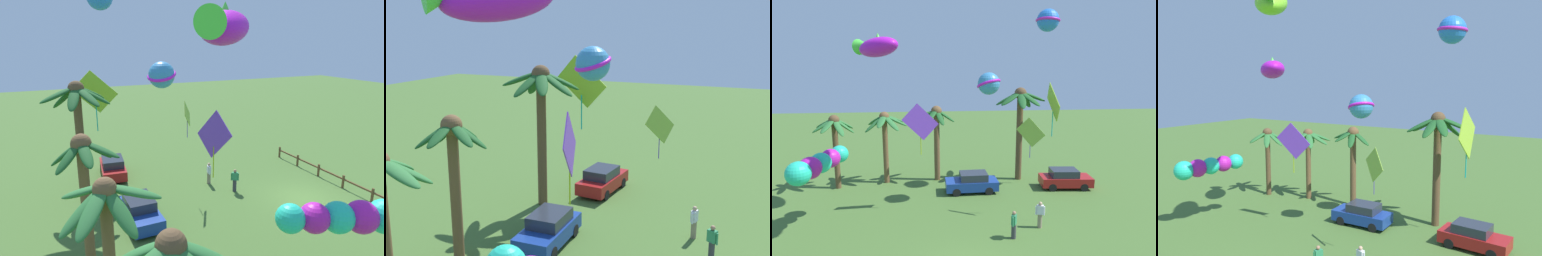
# 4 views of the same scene
# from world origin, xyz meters

# --- Properties ---
(ground_plane) EXTENTS (120.00, 120.00, 0.00)m
(ground_plane) POSITION_xyz_m (0.00, 0.00, 0.00)
(ground_plane) COLOR #476B2D
(palm_tree_0) EXTENTS (4.26, 4.26, 7.75)m
(palm_tree_0) POSITION_xyz_m (5.76, 13.08, 5.83)
(palm_tree_0) COLOR brown
(palm_tree_0) RESTS_ON ground
(palm_tree_2) EXTENTS (3.25, 3.04, 6.28)m
(palm_tree_2) POSITION_xyz_m (-1.09, 13.65, 4.51)
(palm_tree_2) COLOR brown
(palm_tree_2) RESTS_ON ground
(palm_tree_3) EXTENTS (3.49, 3.61, 5.88)m
(palm_tree_3) POSITION_xyz_m (-5.20, 13.45, 4.48)
(palm_tree_3) COLOR brown
(palm_tree_3) RESTS_ON ground
(rail_fence) EXTENTS (14.13, 0.12, 0.95)m
(rail_fence) POSITION_xyz_m (0.20, -3.66, 0.59)
(rail_fence) COLOR brown
(rail_fence) RESTS_ON ground
(parked_car_0) EXTENTS (4.04, 2.06, 1.51)m
(parked_car_0) POSITION_xyz_m (8.85, 10.69, 0.75)
(parked_car_0) COLOR #A51919
(parked_car_0) RESTS_ON ground
(parked_car_1) EXTENTS (3.92, 1.79, 1.51)m
(parked_car_1) POSITION_xyz_m (1.48, 10.60, 0.75)
(parked_car_1) COLOR navy
(parked_car_1) RESTS_ON ground
(spectator_0) EXTENTS (0.38, 0.50, 1.59)m
(spectator_0) POSITION_xyz_m (2.85, 3.56, 0.81)
(spectator_0) COLOR #38383D
(spectator_0) RESTS_ON ground
(spectator_1) EXTENTS (0.54, 0.32, 1.59)m
(spectator_1) POSITION_xyz_m (4.70, 4.61, 0.81)
(spectator_1) COLOR gray
(spectator_1) RESTS_ON ground
(kite_diamond_0) EXTENTS (0.53, 3.07, 4.25)m
(kite_diamond_0) POSITION_xyz_m (8.00, 11.70, 6.61)
(kite_diamond_0) COLOR #98C72D
(kite_tube_1) EXTENTS (2.29, 4.52, 1.27)m
(kite_tube_1) POSITION_xyz_m (-7.79, 5.53, 3.97)
(kite_tube_1) COLOR #22D3A7
(kite_diamond_2) EXTENTS (1.54, 1.01, 2.51)m
(kite_diamond_2) POSITION_xyz_m (4.52, 6.37, 5.33)
(kite_diamond_2) COLOR #90BF38
(kite_ball_3) EXTENTS (2.28, 2.28, 1.48)m
(kite_ball_3) POSITION_xyz_m (2.34, 8.84, 8.23)
(kite_ball_3) COLOR #3A8AC7
(kite_diamond_5) EXTENTS (2.32, 0.62, 3.33)m
(kite_diamond_5) POSITION_xyz_m (-2.20, 7.90, 5.83)
(kite_diamond_5) COLOR purple
(kite_fish_7) EXTENTS (3.65, 3.48, 1.62)m
(kite_fish_7) POSITION_xyz_m (-4.91, 9.04, 10.58)
(kite_fish_7) COLOR #C217CF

